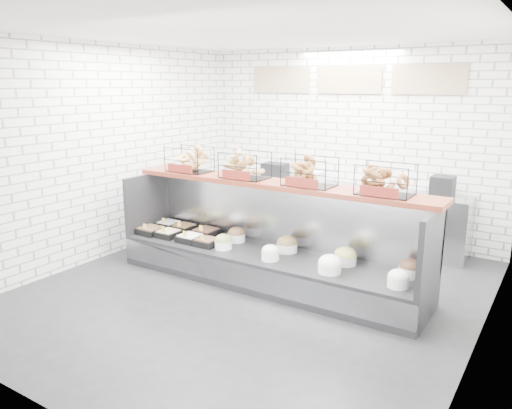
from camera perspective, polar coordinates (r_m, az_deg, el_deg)
The scene contains 5 objects.
ground at distance 6.13m, azimuth -0.33°, elevation -9.82°, with size 5.50×5.50×0.00m, color black.
room_shell at distance 6.15m, azimuth 2.74°, elevation 10.06°, with size 5.02×5.51×3.01m.
display_case at distance 6.29m, azimuth 1.35°, elevation -5.99°, with size 4.00×0.90×1.20m.
bagel_shelf at distance 6.16m, azimuth 2.25°, elevation 3.76°, with size 4.10×0.50×0.40m.
prep_counter at distance 8.02m, azimuth 9.15°, elevation -0.76°, with size 4.00×0.60×1.20m.
Camera 1 is at (3.06, -4.72, 2.44)m, focal length 35.00 mm.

